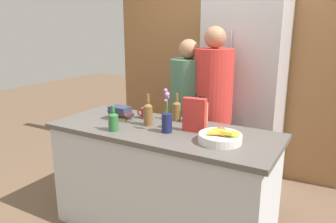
% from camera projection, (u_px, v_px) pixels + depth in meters
% --- Properties ---
extents(kitchen_island, '(1.86, 0.75, 0.92)m').
position_uv_depth(kitchen_island, '(162.00, 180.00, 2.75)').
color(kitchen_island, silver).
rests_on(kitchen_island, ground_plane).
extents(back_wall_wood, '(3.06, 0.12, 2.60)m').
position_uv_depth(back_wall_wood, '(231.00, 62.00, 3.88)').
color(back_wall_wood, olive).
rests_on(back_wall_wood, ground_plane).
extents(refrigerator, '(0.79, 0.63, 2.02)m').
position_uv_depth(refrigerator, '(244.00, 93.00, 3.52)').
color(refrigerator, '#B7B7BC').
rests_on(refrigerator, ground_plane).
extents(fruit_bowl, '(0.31, 0.31, 0.11)m').
position_uv_depth(fruit_bowl, '(221.00, 137.00, 2.31)').
color(fruit_bowl, silver).
rests_on(fruit_bowl, kitchen_island).
extents(knife_block, '(0.10, 0.09, 0.26)m').
position_uv_depth(knife_block, '(200.00, 113.00, 2.73)').
color(knife_block, tan).
rests_on(knife_block, kitchen_island).
extents(flower_vase, '(0.08, 0.08, 0.34)m').
position_uv_depth(flower_vase, '(167.00, 119.00, 2.51)').
color(flower_vase, '#191E4C').
rests_on(flower_vase, kitchen_island).
extents(cereal_box, '(0.19, 0.08, 0.27)m').
position_uv_depth(cereal_box, '(195.00, 115.00, 2.52)').
color(cereal_box, red).
rests_on(cereal_box, kitchen_island).
extents(coffee_mug, '(0.12, 0.08, 0.10)m').
position_uv_depth(coffee_mug, '(145.00, 113.00, 2.91)').
color(coffee_mug, '#99332D').
rests_on(coffee_mug, kitchen_island).
extents(book_stack, '(0.20, 0.15, 0.12)m').
position_uv_depth(book_stack, '(120.00, 113.00, 2.87)').
color(book_stack, '#99844C').
rests_on(book_stack, kitchen_island).
extents(bottle_oil, '(0.07, 0.07, 0.26)m').
position_uv_depth(bottle_oil, '(148.00, 113.00, 2.69)').
color(bottle_oil, brown).
rests_on(bottle_oil, kitchen_island).
extents(bottle_vinegar, '(0.07, 0.07, 0.24)m').
position_uv_depth(bottle_vinegar, '(177.00, 110.00, 2.83)').
color(bottle_vinegar, brown).
rests_on(bottle_vinegar, kitchen_island).
extents(bottle_wine, '(0.08, 0.08, 0.20)m').
position_uv_depth(bottle_wine, '(113.00, 121.00, 2.56)').
color(bottle_wine, '#286633').
rests_on(bottle_wine, kitchen_island).
extents(person_at_sink, '(0.35, 0.35, 1.60)m').
position_uv_depth(person_at_sink, '(188.00, 112.00, 3.23)').
color(person_at_sink, '#383842').
rests_on(person_at_sink, ground_plane).
extents(person_in_blue, '(0.37, 0.37, 1.71)m').
position_uv_depth(person_in_blue, '(213.00, 107.00, 3.12)').
color(person_in_blue, '#383842').
rests_on(person_in_blue, ground_plane).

